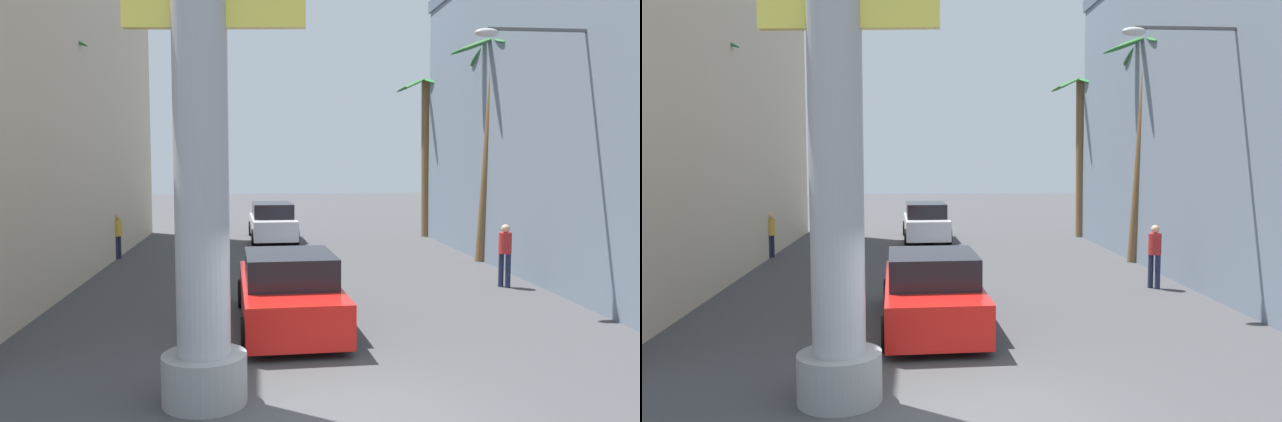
{
  "view_description": "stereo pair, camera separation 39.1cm",
  "coord_description": "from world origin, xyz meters",
  "views": [
    {
      "loc": [
        -1.24,
        -7.9,
        3.44
      ],
      "look_at": [
        0.0,
        3.81,
        2.44
      ],
      "focal_mm": 35.0,
      "sensor_mm": 36.0,
      "label": 1
    },
    {
      "loc": [
        -0.85,
        -7.93,
        3.44
      ],
      "look_at": [
        0.0,
        3.81,
        2.44
      ],
      "focal_mm": 35.0,
      "sensor_mm": 36.0,
      "label": 2
    }
  ],
  "objects": [
    {
      "name": "neon_sign_pole",
      "position": [
        -1.95,
        0.77,
        4.74
      ],
      "size": [
        2.8,
        1.2,
        10.46
      ],
      "color": "#9E9EA3",
      "rests_on": "ground"
    },
    {
      "name": "car_far",
      "position": [
        -0.48,
        18.49,
        0.74
      ],
      "size": [
        2.05,
        4.61,
        1.56
      ],
      "color": "black",
      "rests_on": "ground"
    },
    {
      "name": "palm_tree_mid_left",
      "position": [
        -7.03,
        10.09,
        4.17
      ],
      "size": [
        2.64,
        2.49,
        7.09
      ],
      "color": "brown",
      "rests_on": "ground"
    },
    {
      "name": "car_lead",
      "position": [
        -0.56,
        4.68,
        0.7
      ],
      "size": [
        2.17,
        4.98,
        1.56
      ],
      "color": "black",
      "rests_on": "ground"
    },
    {
      "name": "palm_tree_mid_right",
      "position": [
        6.53,
        12.01,
        4.71
      ],
      "size": [
        2.95,
        3.0,
        7.48
      ],
      "color": "brown",
      "rests_on": "ground"
    },
    {
      "name": "street_lamp",
      "position": [
        6.05,
        5.95,
        4.03
      ],
      "size": [
        2.9,
        0.28,
        6.51
      ],
      "color": "#59595E",
      "rests_on": "ground"
    },
    {
      "name": "pedestrian_far_left",
      "position": [
        -5.92,
        13.91,
        0.91
      ],
      "size": [
        0.43,
        0.43,
        1.57
      ],
      "color": "#1E233F",
      "rests_on": "ground"
    },
    {
      "name": "ground_plane",
      "position": [
        0.0,
        10.0,
        0.0
      ],
      "size": [
        86.84,
        86.84,
        0.0
      ],
      "primitive_type": "plane",
      "color": "#424244"
    },
    {
      "name": "pedestrian_mid_right",
      "position": [
        5.41,
        7.96,
        0.99
      ],
      "size": [
        0.48,
        0.48,
        1.69
      ],
      "color": "#1E233F",
      "rests_on": "ground"
    },
    {
      "name": "palm_tree_far_right",
      "position": [
        6.31,
        19.06,
        4.03
      ],
      "size": [
        2.51,
        2.62,
        6.99
      ],
      "color": "brown",
      "rests_on": "ground"
    }
  ]
}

